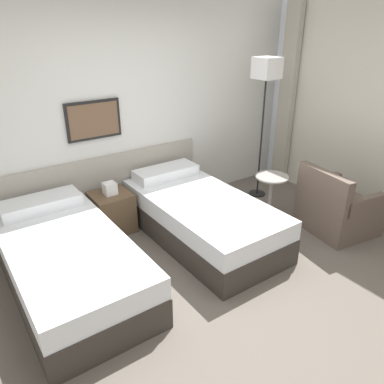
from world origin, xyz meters
TOP-DOWN VIEW (x-y plane):
  - ground_plane at (0.00, 0.00)m, footprint 16.00×16.00m
  - wall_headboard at (-0.02, 1.96)m, footprint 10.00×0.10m
  - bed_near_door at (-1.16, 0.90)m, footprint 1.01×2.03m
  - bed_near_window at (0.40, 0.90)m, footprint 1.01×2.03m
  - nightstand at (-0.38, 1.64)m, footprint 0.45×0.44m
  - floor_lamp at (1.79, 1.38)m, footprint 0.29×0.29m
  - side_table at (1.38, 0.74)m, footprint 0.41×0.41m
  - armchair at (1.83, 0.09)m, footprint 0.82×0.86m

SIDE VIEW (x-z plane):
  - ground_plane at x=0.00m, z-range 0.00..0.00m
  - nightstand at x=-0.38m, z-range -0.06..0.56m
  - bed_near_door at x=-1.16m, z-range -0.06..0.58m
  - bed_near_window at x=0.40m, z-range -0.06..0.58m
  - armchair at x=1.83m, z-range -0.14..0.67m
  - side_table at x=1.38m, z-range 0.11..0.71m
  - wall_headboard at x=-0.02m, z-range -0.05..2.65m
  - floor_lamp at x=1.79m, z-range 0.72..2.64m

